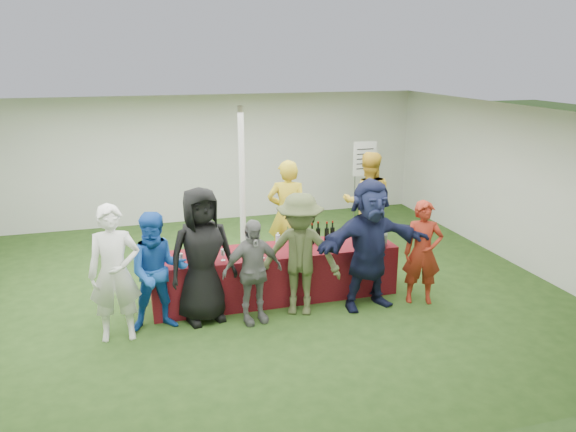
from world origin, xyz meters
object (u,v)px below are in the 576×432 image
object	(u,v)px
dump_bucket	(378,239)
customer_0	(115,273)
wine_list_sign	(364,165)
staff_pourer	(288,214)
customer_6	(423,253)
staff_back	(367,202)
customer_5	(369,244)
serving_table	(275,274)
customer_2	(202,255)
customer_1	(158,272)
customer_4	(300,255)
customer_3	(252,272)

from	to	relation	value
dump_bucket	customer_0	size ratio (longest dim) A/B	0.15
wine_list_sign	staff_pourer	size ratio (longest dim) A/B	0.97
staff_pourer	customer_6	bearing A→B (deg)	144.98
staff_back	staff_pourer	bearing A→B (deg)	30.41
dump_bucket	customer_5	xyz separation A→B (m)	(-0.35, -0.44, 0.10)
serving_table	customer_2	xyz separation A→B (m)	(-1.12, -0.43, 0.55)
customer_2	customer_6	xyz separation A→B (m)	(3.12, -0.31, -0.17)
dump_bucket	customer_0	bearing A→B (deg)	-173.57
customer_0	customer_1	world-z (taller)	customer_0
customer_5	customer_2	bearing A→B (deg)	168.57
dump_bucket	customer_4	xyz separation A→B (m)	(-1.35, -0.38, 0.03)
customer_2	customer_0	bearing A→B (deg)	179.24
dump_bucket	customer_6	world-z (taller)	customer_6
wine_list_sign	customer_5	bearing A→B (deg)	-112.46
customer_1	customer_5	size ratio (longest dim) A/B	0.85
serving_table	customer_3	xyz separation A→B (m)	(-0.49, -0.68, 0.35)
dump_bucket	customer_4	world-z (taller)	customer_4
customer_4	dump_bucket	bearing A→B (deg)	38.22
wine_list_sign	customer_6	distance (m)	3.77
wine_list_sign	serving_table	bearing A→B (deg)	-132.52
serving_table	customer_4	world-z (taller)	customer_4
customer_0	customer_2	world-z (taller)	customer_2
serving_table	customer_4	bearing A→B (deg)	-71.85
customer_1	customer_5	distance (m)	2.91
customer_3	serving_table	bearing A→B (deg)	44.30
wine_list_sign	dump_bucket	bearing A→B (deg)	-109.83
staff_pourer	customer_1	world-z (taller)	staff_pourer
wine_list_sign	customer_2	size ratio (longest dim) A/B	0.97
customer_5	customer_4	bearing A→B (deg)	170.78
customer_1	customer_3	size ratio (longest dim) A/B	1.11
staff_pourer	customer_6	world-z (taller)	staff_pourer
serving_table	customer_0	distance (m)	2.38
staff_back	customer_4	xyz separation A→B (m)	(-1.95, -2.14, -0.06)
dump_bucket	wine_list_sign	distance (m)	3.38
staff_back	customer_0	world-z (taller)	staff_back
customer_3	customer_4	size ratio (longest dim) A/B	0.84
wine_list_sign	staff_pourer	world-z (taller)	staff_pourer
customer_0	customer_4	size ratio (longest dim) A/B	1.02
customer_0	customer_3	bearing A→B (deg)	1.29
dump_bucket	customer_3	xyz separation A→B (m)	(-2.04, -0.46, -0.12)
customer_5	wine_list_sign	bearing A→B (deg)	61.96
wine_list_sign	staff_pourer	bearing A→B (deg)	-140.92
staff_back	dump_bucket	bearing A→B (deg)	89.21
customer_1	customer_2	xyz separation A→B (m)	(0.59, 0.10, 0.13)
customer_3	customer_5	size ratio (longest dim) A/B	0.77
wine_list_sign	customer_0	distance (m)	6.10
customer_4	wine_list_sign	bearing A→B (deg)	77.32
wine_list_sign	customer_4	xyz separation A→B (m)	(-2.49, -3.53, -0.45)
serving_table	customer_3	world-z (taller)	customer_3
wine_list_sign	customer_3	size ratio (longest dim) A/B	1.24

